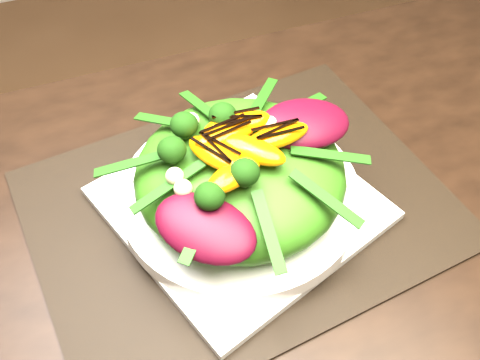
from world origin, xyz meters
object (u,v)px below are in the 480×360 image
object	(u,v)px
orange_segment	(219,131)
plate_base	(240,203)
placemat	(240,207)
lettuce_mound	(240,174)
salad_bowl	(240,195)

from	to	relation	value
orange_segment	plate_base	bearing A→B (deg)	-60.12
placemat	lettuce_mound	xyz separation A→B (m)	(0.00, 0.00, 0.05)
placemat	lettuce_mound	bearing A→B (deg)	90.00
salad_bowl	lettuce_mound	bearing A→B (deg)	90.00
placemat	salad_bowl	world-z (taller)	salad_bowl
salad_bowl	orange_segment	size ratio (longest dim) A/B	3.78
placemat	plate_base	bearing A→B (deg)	90.00
placemat	lettuce_mound	distance (m)	0.05
plate_base	lettuce_mound	size ratio (longest dim) A/B	1.15
plate_base	orange_segment	distance (m)	0.10
lettuce_mound	orange_segment	bearing A→B (deg)	119.88
lettuce_mound	placemat	bearing A→B (deg)	-90.00
plate_base	orange_segment	bearing A→B (deg)	119.88
plate_base	orange_segment	size ratio (longest dim) A/B	3.70
plate_base	orange_segment	world-z (taller)	orange_segment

